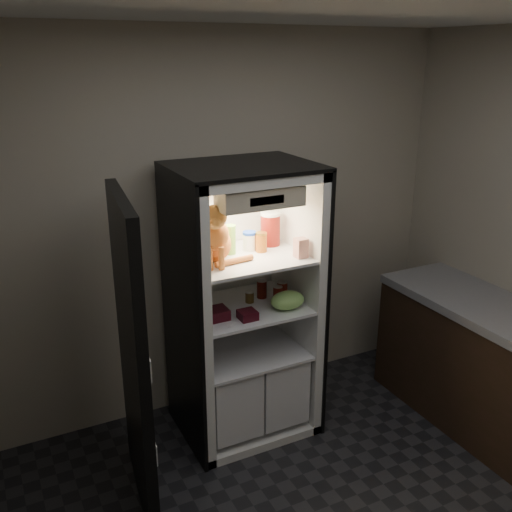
{
  "coord_description": "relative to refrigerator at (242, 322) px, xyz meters",
  "views": [
    {
      "loc": [
        -1.48,
        -1.79,
        2.51
      ],
      "look_at": [
        0.08,
        1.32,
        1.28
      ],
      "focal_mm": 40.0,
      "sensor_mm": 36.0,
      "label": 1
    }
  ],
  "objects": [
    {
      "name": "room_shell",
      "position": [
        0.0,
        -1.38,
        0.83
      ],
      "size": [
        3.6,
        3.6,
        3.6
      ],
      "color": "white",
      "rests_on": "floor"
    },
    {
      "name": "refrigerator",
      "position": [
        0.0,
        0.0,
        0.0
      ],
      "size": [
        0.9,
        0.72,
        1.88
      ],
      "color": "white",
      "rests_on": "floor"
    },
    {
      "name": "fridge_door",
      "position": [
        -0.85,
        -0.41,
        0.12
      ],
      "size": [
        0.16,
        0.87,
        1.85
      ],
      "rotation": [
        0.0,
        0.0,
        -0.12
      ],
      "color": "black",
      "rests_on": "floor"
    },
    {
      "name": "tabby_cat",
      "position": [
        -0.23,
        -0.1,
        0.66
      ],
      "size": [
        0.36,
        0.43,
        0.44
      ],
      "rotation": [
        0.0,
        0.0,
        -0.31
      ],
      "color": "#BB4B18",
      "rests_on": "refrigerator"
    },
    {
      "name": "parmesan_shaker",
      "position": [
        -0.07,
        0.01,
        0.59
      ],
      "size": [
        0.07,
        0.07,
        0.19
      ],
      "color": "green",
      "rests_on": "refrigerator"
    },
    {
      "name": "mayo_tub",
      "position": [
        0.07,
        0.03,
        0.56
      ],
      "size": [
        0.09,
        0.09,
        0.13
      ],
      "color": "white",
      "rests_on": "refrigerator"
    },
    {
      "name": "salsa_jar",
      "position": [
        0.13,
        -0.04,
        0.56
      ],
      "size": [
        0.07,
        0.07,
        0.13
      ],
      "color": "maroon",
      "rests_on": "refrigerator"
    },
    {
      "name": "pepper_jar",
      "position": [
        0.25,
        0.06,
        0.61
      ],
      "size": [
        0.13,
        0.13,
        0.23
      ],
      "color": "maroon",
      "rests_on": "refrigerator"
    },
    {
      "name": "cream_carton",
      "position": [
        0.3,
        -0.25,
        0.56
      ],
      "size": [
        0.07,
        0.07,
        0.13
      ],
      "primitive_type": "cube",
      "color": "silver",
      "rests_on": "refrigerator"
    },
    {
      "name": "soda_can_a",
      "position": [
        0.16,
        0.01,
        0.21
      ],
      "size": [
        0.07,
        0.07,
        0.13
      ],
      "color": "black",
      "rests_on": "refrigerator"
    },
    {
      "name": "soda_can_b",
      "position": [
        0.27,
        -0.09,
        0.21
      ],
      "size": [
        0.07,
        0.07,
        0.13
      ],
      "color": "black",
      "rests_on": "refrigerator"
    },
    {
      "name": "soda_can_c",
      "position": [
        0.21,
        -0.12,
        0.21
      ],
      "size": [
        0.06,
        0.06,
        0.12
      ],
      "color": "black",
      "rests_on": "refrigerator"
    },
    {
      "name": "condiment_jar",
      "position": [
        0.05,
        -0.03,
        0.19
      ],
      "size": [
        0.06,
        0.06,
        0.08
      ],
      "color": "brown",
      "rests_on": "refrigerator"
    },
    {
      "name": "grape_bag",
      "position": [
        0.22,
        -0.23,
        0.21
      ],
      "size": [
        0.23,
        0.17,
        0.12
      ],
      "primitive_type": "ellipsoid",
      "color": "#90D262",
      "rests_on": "refrigerator"
    },
    {
      "name": "berry_box_left",
      "position": [
        -0.25,
        -0.16,
        0.18
      ],
      "size": [
        0.13,
        0.13,
        0.07
      ],
      "primitive_type": "cube",
      "color": "#480C14",
      "rests_on": "refrigerator"
    },
    {
      "name": "berry_box_right",
      "position": [
        -0.08,
        -0.25,
        0.18
      ],
      "size": [
        0.11,
        0.11,
        0.05
      ],
      "primitive_type": "cube",
      "color": "#480C14",
      "rests_on": "refrigerator"
    }
  ]
}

